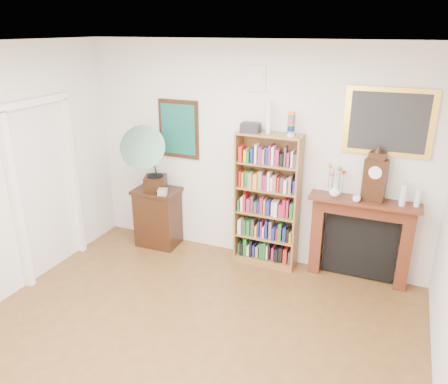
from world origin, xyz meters
name	(u,v)px	position (x,y,z in m)	size (l,w,h in m)	color
room	(148,238)	(0.00, 0.00, 1.40)	(4.51, 5.01, 2.81)	brown
door_casing	(45,174)	(-2.21, 1.20, 1.26)	(0.08, 1.02, 2.17)	white
teal_poster	(179,129)	(-1.05, 2.48, 1.65)	(0.58, 0.04, 0.78)	black
small_picture	(255,79)	(0.00, 2.48, 2.35)	(0.26, 0.04, 0.30)	white
gilt_painting	(388,122)	(1.55, 2.48, 1.95)	(0.95, 0.04, 0.75)	gold
bookshelf	(267,194)	(0.25, 2.34, 0.97)	(0.80, 0.29, 2.00)	brown
side_cabinet	(158,217)	(-1.31, 2.26, 0.42)	(0.61, 0.44, 0.83)	black
fireplace	(361,233)	(1.41, 2.41, 0.62)	(1.26, 0.31, 1.06)	#431F0F
gramophone	(147,154)	(-1.35, 2.14, 1.36)	(0.79, 0.87, 0.94)	black
cd_stack	(163,192)	(-1.13, 2.12, 0.87)	(0.12, 0.12, 0.08)	#ABADB7
mantel_clock	(375,178)	(1.49, 2.37, 1.33)	(0.27, 0.18, 0.57)	black
flower_vase	(335,191)	(1.07, 2.34, 1.13)	(0.14, 0.14, 0.14)	white
teacup	(357,199)	(1.33, 2.26, 1.09)	(0.09, 0.09, 0.07)	white
bottle_left	(403,196)	(1.81, 2.34, 1.18)	(0.07, 0.07, 0.24)	silver
bottle_right	(418,198)	(1.96, 2.37, 1.16)	(0.06, 0.06, 0.20)	silver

